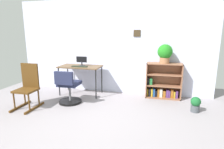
{
  "coord_description": "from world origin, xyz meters",
  "views": [
    {
      "loc": [
        1.22,
        -2.7,
        1.58
      ],
      "look_at": [
        0.21,
        1.38,
        0.65
      ],
      "focal_mm": 29.87,
      "sensor_mm": 36.0,
      "label": 1
    }
  ],
  "objects_px": {
    "potted_plant_floor": "(196,104)",
    "bookshelf_low": "(163,83)",
    "rocking_chair": "(28,86)",
    "keyboard": "(80,66)",
    "potted_plant_on_shelf": "(165,53)",
    "office_chair": "(69,89)",
    "monitor": "(82,61)",
    "desk": "(80,68)"
  },
  "relations": [
    {
      "from": "potted_plant_floor",
      "to": "bookshelf_low",
      "type": "bearing_deg",
      "value": 130.18
    },
    {
      "from": "rocking_chair",
      "to": "bookshelf_low",
      "type": "xyz_separation_m",
      "value": [
        2.83,
        1.34,
        -0.1
      ]
    },
    {
      "from": "keyboard",
      "to": "rocking_chair",
      "type": "distance_m",
      "value": 1.28
    },
    {
      "from": "bookshelf_low",
      "to": "potted_plant_on_shelf",
      "type": "distance_m",
      "value": 0.75
    },
    {
      "from": "keyboard",
      "to": "rocking_chair",
      "type": "bearing_deg",
      "value": -128.65
    },
    {
      "from": "office_chair",
      "to": "keyboard",
      "type": "bearing_deg",
      "value": 86.89
    },
    {
      "from": "bookshelf_low",
      "to": "potted_plant_on_shelf",
      "type": "height_order",
      "value": "potted_plant_on_shelf"
    },
    {
      "from": "rocking_chair",
      "to": "office_chair",
      "type": "bearing_deg",
      "value": 27.68
    },
    {
      "from": "monitor",
      "to": "keyboard",
      "type": "height_order",
      "value": "monitor"
    },
    {
      "from": "monitor",
      "to": "bookshelf_low",
      "type": "distance_m",
      "value": 2.13
    },
    {
      "from": "rocking_chair",
      "to": "potted_plant_floor",
      "type": "height_order",
      "value": "rocking_chair"
    },
    {
      "from": "monitor",
      "to": "office_chair",
      "type": "bearing_deg",
      "value": -91.89
    },
    {
      "from": "office_chair",
      "to": "bookshelf_low",
      "type": "height_order",
      "value": "bookshelf_low"
    },
    {
      "from": "monitor",
      "to": "rocking_chair",
      "type": "xyz_separation_m",
      "value": [
        -0.77,
        -1.14,
        -0.41
      ]
    },
    {
      "from": "potted_plant_on_shelf",
      "to": "office_chair",
      "type": "bearing_deg",
      "value": -156.79
    },
    {
      "from": "monitor",
      "to": "keyboard",
      "type": "bearing_deg",
      "value": -87.4
    },
    {
      "from": "desk",
      "to": "monitor",
      "type": "xyz_separation_m",
      "value": [
        0.02,
        0.04,
        0.19
      ]
    },
    {
      "from": "monitor",
      "to": "bookshelf_low",
      "type": "bearing_deg",
      "value": 5.78
    },
    {
      "from": "office_chair",
      "to": "bookshelf_low",
      "type": "bearing_deg",
      "value": 24.52
    },
    {
      "from": "office_chair",
      "to": "potted_plant_floor",
      "type": "relative_size",
      "value": 2.44
    },
    {
      "from": "bookshelf_low",
      "to": "potted_plant_floor",
      "type": "bearing_deg",
      "value": -49.82
    },
    {
      "from": "monitor",
      "to": "rocking_chair",
      "type": "height_order",
      "value": "monitor"
    },
    {
      "from": "rocking_chair",
      "to": "potted_plant_floor",
      "type": "bearing_deg",
      "value": 9.44
    },
    {
      "from": "office_chair",
      "to": "rocking_chair",
      "type": "relative_size",
      "value": 0.83
    },
    {
      "from": "office_chair",
      "to": "desk",
      "type": "bearing_deg",
      "value": 90.03
    },
    {
      "from": "desk",
      "to": "monitor",
      "type": "distance_m",
      "value": 0.19
    },
    {
      "from": "potted_plant_on_shelf",
      "to": "potted_plant_floor",
      "type": "distance_m",
      "value": 1.35
    },
    {
      "from": "office_chair",
      "to": "monitor",
      "type": "bearing_deg",
      "value": 88.11
    },
    {
      "from": "desk",
      "to": "potted_plant_on_shelf",
      "type": "xyz_separation_m",
      "value": [
        2.09,
        0.19,
        0.43
      ]
    },
    {
      "from": "rocking_chair",
      "to": "potted_plant_floor",
      "type": "distance_m",
      "value": 3.54
    },
    {
      "from": "potted_plant_floor",
      "to": "potted_plant_on_shelf",
      "type": "bearing_deg",
      "value": 131.92
    },
    {
      "from": "desk",
      "to": "potted_plant_floor",
      "type": "xyz_separation_m",
      "value": [
        2.73,
        -0.52,
        -0.52
      ]
    },
    {
      "from": "monitor",
      "to": "keyboard",
      "type": "relative_size",
      "value": 0.69
    },
    {
      "from": "office_chair",
      "to": "rocking_chair",
      "type": "distance_m",
      "value": 0.86
    },
    {
      "from": "monitor",
      "to": "potted_plant_floor",
      "type": "distance_m",
      "value": 2.85
    },
    {
      "from": "keyboard",
      "to": "rocking_chair",
      "type": "height_order",
      "value": "rocking_chair"
    },
    {
      "from": "desk",
      "to": "keyboard",
      "type": "relative_size",
      "value": 2.68
    },
    {
      "from": "desk",
      "to": "potted_plant_floor",
      "type": "distance_m",
      "value": 2.83
    },
    {
      "from": "keyboard",
      "to": "office_chair",
      "type": "xyz_separation_m",
      "value": [
        -0.03,
        -0.58,
        -0.43
      ]
    },
    {
      "from": "keyboard",
      "to": "rocking_chair",
      "type": "xyz_separation_m",
      "value": [
        -0.78,
        -0.98,
        -0.29
      ]
    },
    {
      "from": "monitor",
      "to": "desk",
      "type": "bearing_deg",
      "value": -123.04
    },
    {
      "from": "bookshelf_low",
      "to": "potted_plant_on_shelf",
      "type": "bearing_deg",
      "value": -82.26
    }
  ]
}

